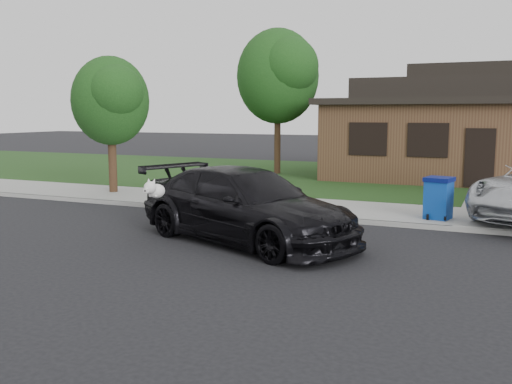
% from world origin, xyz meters
% --- Properties ---
extents(ground, '(120.00, 120.00, 0.00)m').
position_xyz_m(ground, '(0.00, 0.00, 0.00)').
color(ground, black).
rests_on(ground, ground).
extents(sidewalk, '(60.00, 3.00, 0.12)m').
position_xyz_m(sidewalk, '(0.00, 5.00, 0.06)').
color(sidewalk, gray).
rests_on(sidewalk, ground).
extents(curb, '(60.00, 0.12, 0.12)m').
position_xyz_m(curb, '(0.00, 3.50, 0.06)').
color(curb, gray).
rests_on(curb, ground).
extents(lawn, '(60.00, 13.00, 0.13)m').
position_xyz_m(lawn, '(0.00, 13.00, 0.07)').
color(lawn, '#193814').
rests_on(lawn, ground).
extents(sedan, '(6.00, 4.16, 1.61)m').
position_xyz_m(sedan, '(-0.33, 0.50, 0.81)').
color(sedan, black).
rests_on(sedan, ground).
extents(recycling_bin, '(0.77, 0.77, 1.07)m').
position_xyz_m(recycling_bin, '(3.31, 4.39, 0.66)').
color(recycling_bin, '#0E3FA1').
rests_on(recycling_bin, sidewalk).
extents(house, '(12.60, 8.60, 4.65)m').
position_xyz_m(house, '(4.00, 15.00, 2.13)').
color(house, '#422B1C').
rests_on(house, ground).
extents(tree_0, '(3.78, 3.60, 6.34)m').
position_xyz_m(tree_0, '(-4.34, 12.88, 4.48)').
color(tree_0, '#332114').
rests_on(tree_0, ground).
extents(tree_2, '(2.73, 2.60, 4.59)m').
position_xyz_m(tree_2, '(-7.38, 5.11, 3.27)').
color(tree_2, '#332114').
rests_on(tree_2, ground).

